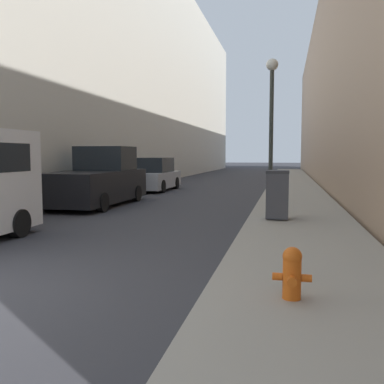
{
  "coord_description": "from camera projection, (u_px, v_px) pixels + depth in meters",
  "views": [
    {
      "loc": [
        4.43,
        -4.38,
        1.86
      ],
      "look_at": [
        -0.31,
        17.11,
        -0.05
      ],
      "focal_mm": 40.0,
      "sensor_mm": 36.0,
      "label": 1
    }
  ],
  "objects": [
    {
      "name": "sidewalk_right",
      "position": [
        294.0,
        190.0,
        21.84
      ],
      "size": [
        2.8,
        60.0,
        0.15
      ],
      "color": "gray",
      "rests_on": "ground"
    },
    {
      "name": "building_left_glass",
      "position": [
        92.0,
        73.0,
        32.12
      ],
      "size": [
        12.0,
        60.0,
        15.95
      ],
      "color": "beige",
      "rests_on": "ground"
    },
    {
      "name": "parked_sedan_near",
      "position": [
        154.0,
        176.0,
        22.32
      ],
      "size": [
        1.83,
        4.45,
        1.71
      ],
      "color": "#A3A8B2",
      "rests_on": "ground"
    },
    {
      "name": "pickup_truck",
      "position": [
        98.0,
        181.0,
        15.83
      ],
      "size": [
        2.19,
        5.26,
        2.18
      ],
      "color": "black",
      "rests_on": "ground"
    },
    {
      "name": "fire_hydrant",
      "position": [
        292.0,
        272.0,
        5.05
      ],
      "size": [
        0.46,
        0.34,
        0.62
      ],
      "color": "#D15614",
      "rests_on": "sidewalk_right"
    },
    {
      "name": "trash_bin",
      "position": [
        277.0,
        194.0,
        11.34
      ],
      "size": [
        0.6,
        0.71,
        1.3
      ],
      "color": "#3D3D42",
      "rests_on": "sidewalk_right"
    },
    {
      "name": "lamppost",
      "position": [
        271.0,
        116.0,
        15.01
      ],
      "size": [
        0.42,
        0.42,
        5.05
      ],
      "color": "#2D332D",
      "rests_on": "sidewalk_right"
    }
  ]
}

